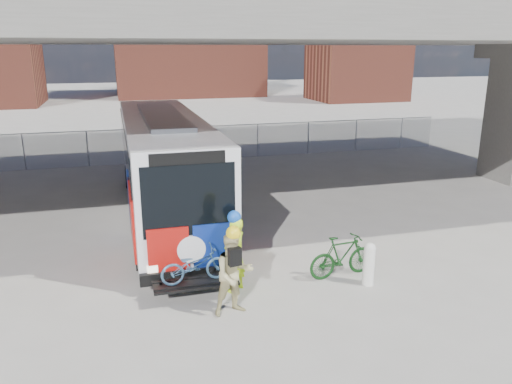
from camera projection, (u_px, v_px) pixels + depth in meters
name	position (u px, v px, depth m)	size (l,w,h in m)	color
ground	(241.00, 239.00, 15.79)	(160.00, 160.00, 0.00)	#9E9991
bus	(164.00, 158.00, 17.47)	(2.67, 12.91, 3.69)	silver
overpass	(212.00, 27.00, 17.68)	(40.00, 16.00, 7.95)	#605E59
chainlink_fence	(186.00, 134.00, 26.49)	(30.00, 0.06, 30.00)	gray
brick_buildings	(152.00, 52.00, 59.21)	(54.00, 22.00, 12.00)	brown
bollard	(369.00, 262.00, 12.61)	(0.29, 0.29, 1.13)	white
cyclist_hivis	(235.00, 253.00, 12.19)	(0.83, 0.78, 2.09)	#CDFF1A
cyclist_tan	(234.00, 273.00, 11.12)	(1.03, 0.86, 2.10)	tan
bike_parked	(342.00, 256.00, 13.07)	(0.54, 1.90, 1.14)	#123914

